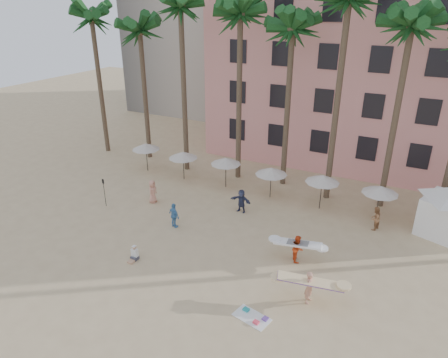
% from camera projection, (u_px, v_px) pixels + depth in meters
% --- Properties ---
extents(ground, '(120.00, 120.00, 0.00)m').
position_uv_depth(ground, '(203.00, 295.00, 21.20)').
color(ground, '#D1B789').
rests_on(ground, ground).
extents(pink_hotel, '(35.00, 14.00, 16.00)m').
position_uv_depth(pink_hotel, '(410.00, 77.00, 36.19)').
color(pink_hotel, pink).
rests_on(pink_hotel, ground).
extents(palm_row, '(44.40, 5.40, 16.30)m').
position_uv_depth(palm_row, '(312.00, 22.00, 27.90)').
color(palm_row, brown).
rests_on(palm_row, ground).
extents(umbrella_row, '(22.50, 2.70, 2.73)m').
position_uv_depth(umbrella_row, '(248.00, 166.00, 31.66)').
color(umbrella_row, '#332B23').
rests_on(umbrella_row, ground).
extents(beach_towel, '(1.97, 1.37, 0.14)m').
position_uv_depth(beach_towel, '(253.00, 317.00, 19.68)').
color(beach_towel, white).
rests_on(beach_towel, ground).
extents(carrier_yellow, '(3.38, 1.62, 1.84)m').
position_uv_depth(carrier_yellow, '(310.00, 285.00, 20.32)').
color(carrier_yellow, tan).
rests_on(carrier_yellow, ground).
extents(carrier_white, '(2.87, 1.06, 1.69)m').
position_uv_depth(carrier_white, '(297.00, 247.00, 23.69)').
color(carrier_white, '#E34517').
rests_on(carrier_white, ground).
extents(beachgoers, '(16.68, 6.83, 1.83)m').
position_uv_depth(beachgoers, '(234.00, 205.00, 28.66)').
color(beachgoers, '#323857').
rests_on(beachgoers, ground).
extents(paddle, '(0.18, 0.04, 2.23)m').
position_uv_depth(paddle, '(104.00, 189.00, 29.85)').
color(paddle, black).
rests_on(paddle, ground).
extents(seated_man, '(0.41, 0.72, 0.93)m').
position_uv_depth(seated_man, '(134.00, 255.00, 23.97)').
color(seated_man, '#3F3F4C').
rests_on(seated_man, ground).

